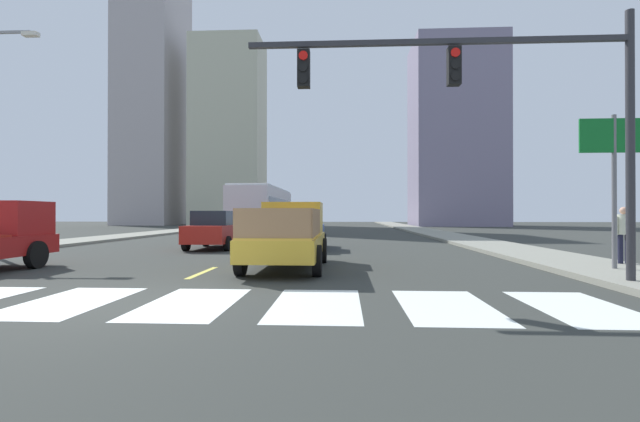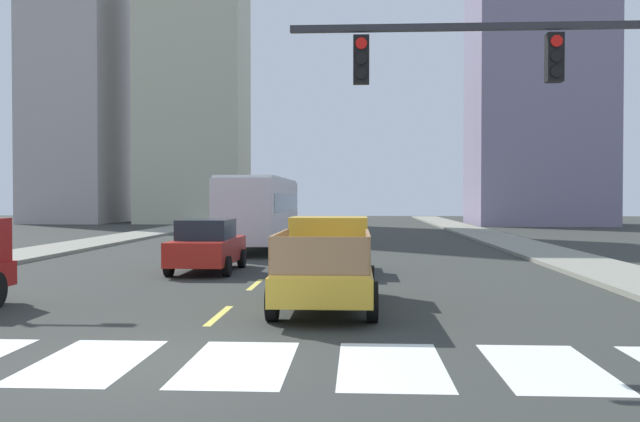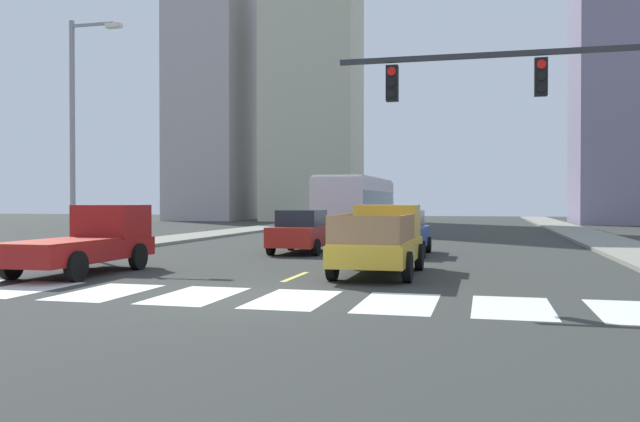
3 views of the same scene
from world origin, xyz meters
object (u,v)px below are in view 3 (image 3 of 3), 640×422
Objects in this scene: sedan_far at (402,233)px; pickup_stakebed at (381,241)px; streetlight_left at (76,126)px; traffic_signal_gantry at (593,105)px; sedan_near_left at (302,231)px; pickup_dark at (89,241)px; city_bus at (357,203)px.

pickup_stakebed is at bearing -88.58° from sedan_far.
streetlight_left reaches higher than pickup_stakebed.
traffic_signal_gantry is at bearing -30.31° from pickup_stakebed.
sedan_far is (-0.23, 6.67, -0.08)m from pickup_stakebed.
pickup_stakebed is 0.58× the size of streetlight_left.
pickup_dark is at bearing -115.01° from sedan_near_left.
sedan_far is 11.78m from traffic_signal_gantry.
traffic_signal_gantry is (5.18, -3.26, 3.24)m from pickup_stakebed.
city_bus is at bearing 56.52° from streetlight_left.
pickup_dark is 7.94m from streetlight_left.
pickup_stakebed is 0.48× the size of city_bus.
streetlight_left is (-17.55, 6.84, 0.79)m from traffic_signal_gantry.
sedan_near_left is (4.04, 8.60, -0.06)m from pickup_dark.
city_bus is 2.45× the size of sedan_near_left.
traffic_signal_gantry reaches higher than sedan_far.
streetlight_left reaches higher than sedan_far.
pickup_stakebed is 0.62× the size of traffic_signal_gantry.
streetlight_left reaches higher than city_bus.
traffic_signal_gantry is at bearing -21.31° from streetlight_left.
sedan_near_left is at bearing 65.79° from pickup_dark.
pickup_stakebed is 1.00× the size of pickup_dark.
sedan_near_left is (-4.22, 6.73, -0.08)m from pickup_stakebed.
sedan_near_left is (-0.37, -9.75, -1.09)m from city_bus.
traffic_signal_gantry is at bearing -65.02° from city_bus.
sedan_near_left is at bearing -91.77° from city_bus.
pickup_stakebed is 7.95m from sedan_near_left.
pickup_dark is at bearing -165.41° from pickup_stakebed.
city_bus is 21.82m from traffic_signal_gantry.
traffic_signal_gantry is 18.85m from streetlight_left.
city_bus is 1.28× the size of traffic_signal_gantry.
pickup_dark is 1.18× the size of sedan_near_left.
pickup_stakebed reaches higher than sedan_near_left.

